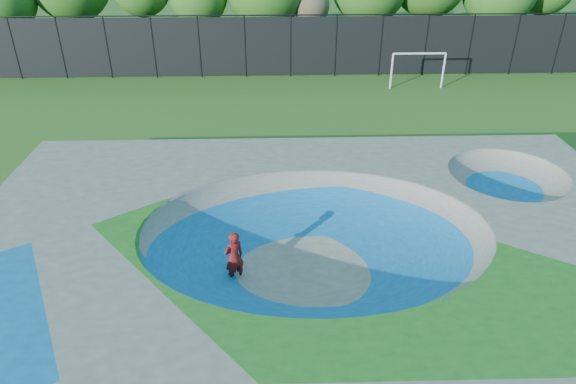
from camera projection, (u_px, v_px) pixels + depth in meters
ground at (314, 267)px, 16.57m from camera, size 120.00×120.00×0.00m
skate_deck at (315, 248)px, 16.20m from camera, size 22.00×14.00×1.50m
skater at (234, 257)px, 15.54m from camera, size 0.77×0.71×1.78m
skateboard at (236, 280)px, 15.96m from camera, size 0.74×0.67×0.05m
soccer_goal at (418, 64)px, 31.90m from camera, size 3.39×0.12×2.24m
fence at (291, 45)px, 33.83m from camera, size 48.09×0.09×4.04m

